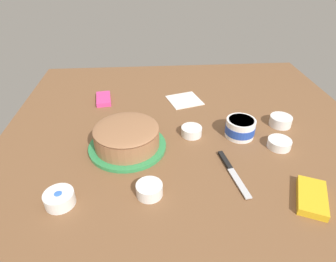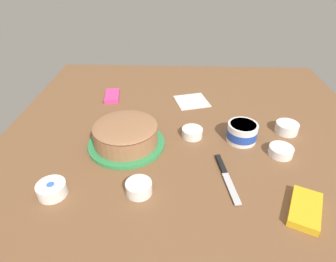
{
  "view_description": "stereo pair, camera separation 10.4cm",
  "coord_description": "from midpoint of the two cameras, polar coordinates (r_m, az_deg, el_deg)",
  "views": [
    {
      "loc": [
        0.96,
        -0.15,
        0.66
      ],
      "look_at": [
        0.03,
        -0.09,
        0.04
      ],
      "focal_mm": 30.43,
      "sensor_mm": 36.0,
      "label": 1
    },
    {
      "loc": [
        0.96,
        -0.05,
        0.66
      ],
      "look_at": [
        0.03,
        -0.09,
        0.04
      ],
      "focal_mm": 30.43,
      "sensor_mm": 36.0,
      "label": 2
    }
  ],
  "objects": [
    {
      "name": "sprinkle_bowl_green",
      "position": [
        0.91,
        -7.1,
        -11.65
      ],
      "size": [
        0.08,
        0.08,
        0.04
      ],
      "color": "white",
      "rests_on": "ground_plane"
    },
    {
      "name": "sprinkle_bowl_pink",
      "position": [
        1.15,
        2.19,
        -0.04
      ],
      "size": [
        0.08,
        0.08,
        0.04
      ],
      "color": "white",
      "rests_on": "ground_plane"
    },
    {
      "name": "ground_plane",
      "position": [
        1.17,
        1.55,
        -0.58
      ],
      "size": [
        1.54,
        1.54,
        0.0
      ],
      "primitive_type": "plane",
      "color": "brown"
    },
    {
      "name": "sprinkle_bowl_rainbow",
      "position": [
        1.29,
        19.53,
        1.94
      ],
      "size": [
        0.09,
        0.09,
        0.04
      ],
      "color": "white",
      "rests_on": "ground_plane"
    },
    {
      "name": "sprinkle_bowl_orange",
      "position": [
        1.15,
        19.04,
        -2.41
      ],
      "size": [
        0.09,
        0.09,
        0.03
      ],
      "color": "white",
      "rests_on": "ground_plane"
    },
    {
      "name": "spreading_knife",
      "position": [
        1.0,
        9.52,
        -7.62
      ],
      "size": [
        0.24,
        0.06,
        0.01
      ],
      "color": "silver",
      "rests_on": "ground_plane"
    },
    {
      "name": "paper_napkin",
      "position": [
        1.42,
        1.24,
        6.2
      ],
      "size": [
        0.19,
        0.19,
        0.01
      ],
      "primitive_type": "cube",
      "rotation": [
        0.0,
        0.0,
        0.29
      ],
      "color": "white",
      "rests_on": "ground_plane"
    },
    {
      "name": "sprinkle_bowl_blue",
      "position": [
        0.95,
        -23.98,
        -12.28
      ],
      "size": [
        0.09,
        0.09,
        0.04
      ],
      "color": "white",
      "rests_on": "ground_plane"
    },
    {
      "name": "candy_box_lower",
      "position": [
        0.97,
        24.14,
        -12.12
      ],
      "size": [
        0.17,
        0.14,
        0.02
      ],
      "primitive_type": "cube",
      "rotation": [
        0.0,
        0.0,
        -0.43
      ],
      "color": "yellow",
      "rests_on": "ground_plane"
    },
    {
      "name": "frosting_tub",
      "position": [
        1.16,
        11.82,
        0.6
      ],
      "size": [
        0.12,
        0.12,
        0.08
      ],
      "color": "white",
      "rests_on": "ground_plane"
    },
    {
      "name": "frosted_cake",
      "position": [
        1.09,
        -10.97,
        -1.42
      ],
      "size": [
        0.3,
        0.3,
        0.1
      ],
      "color": "#339351",
      "rests_on": "ground_plane"
    },
    {
      "name": "candy_box_upper",
      "position": [
        1.46,
        -14.79,
        6.19
      ],
      "size": [
        0.14,
        0.09,
        0.02
      ],
      "primitive_type": "cube",
      "rotation": [
        0.0,
        0.0,
        0.13
      ],
      "color": "#E53D8E",
      "rests_on": "ground_plane"
    }
  ]
}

